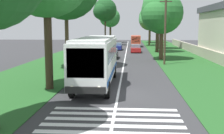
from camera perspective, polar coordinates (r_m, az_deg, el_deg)
ground at (r=18.99m, az=1.20°, el=-5.73°), size 160.00×160.00×0.00m
grass_verge_left at (r=34.91m, az=-11.22°, el=0.52°), size 120.00×8.00×0.04m
grass_verge_right at (r=34.52m, az=16.10°, el=0.27°), size 120.00×8.00×0.04m
centre_line at (r=33.73m, az=2.36°, el=0.38°), size 110.00×0.16×0.01m
coach_bus at (r=21.90m, az=-3.11°, el=1.82°), size 11.16×2.62×3.73m
zebra_crossing at (r=13.35m, az=0.02°, el=-11.76°), size 5.85×6.80×0.01m
trailing_car_0 at (r=40.95m, az=-0.08°, el=2.69°), size 4.30×1.78×1.43m
trailing_car_1 at (r=50.72m, az=4.79°, el=3.71°), size 4.30×1.78×1.43m
trailing_car_2 at (r=55.87m, az=1.08°, el=4.14°), size 4.30×1.78×1.43m
trailing_minibus_0 at (r=65.56m, az=4.77°, el=5.47°), size 6.00×2.14×2.53m
roadside_tree_left_1 at (r=81.54m, az=-0.48°, el=9.81°), size 6.68×5.59×9.84m
roadside_tree_left_2 at (r=69.56m, az=-1.54°, el=11.29°), size 6.69×5.57×11.30m
roadside_tree_right_0 at (r=80.83m, az=7.57°, el=9.79°), size 7.45×6.23×10.24m
roadside_tree_right_1 at (r=68.86m, az=7.47°, el=9.35°), size 6.08×5.19×8.80m
roadside_tree_right_2 at (r=51.04m, az=9.03°, el=12.07°), size 6.66×5.47×10.99m
roadside_tree_right_3 at (r=39.92m, az=9.78°, el=10.42°), size 7.11×5.76×9.25m
roadside_tree_right_4 at (r=58.70m, az=9.15°, el=11.65°), size 6.60×5.62×11.21m
utility_pole at (r=34.35m, az=10.66°, el=7.40°), size 0.24×1.40×8.03m
roadside_wall at (r=40.08m, az=19.39°, el=2.23°), size 70.00×0.40×1.42m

